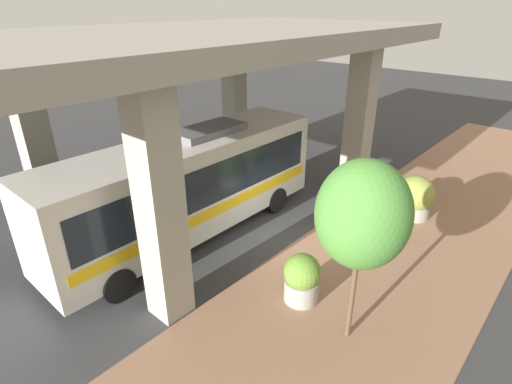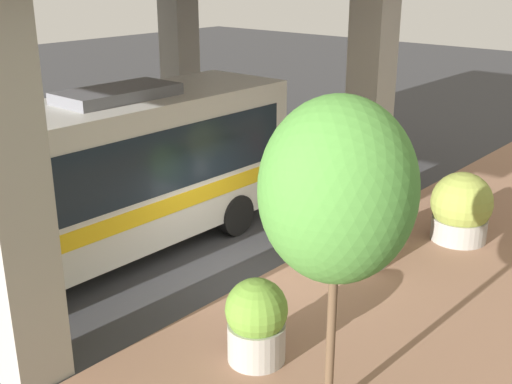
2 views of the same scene
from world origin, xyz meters
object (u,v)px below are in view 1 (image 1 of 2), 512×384
object	(u,v)px
planter_middle	(357,212)
planter_back	(414,198)
street_tree_near	(363,215)
bus	(188,183)
fire_hydrant	(415,187)
planter_front	(302,278)

from	to	relation	value
planter_middle	planter_back	size ratio (longest dim) A/B	0.99
planter_middle	street_tree_near	world-z (taller)	street_tree_near
bus	fire_hydrant	distance (m)	9.55
bus	street_tree_near	bearing A→B (deg)	174.82
fire_hydrant	planter_back	bearing A→B (deg)	108.94
planter_front	street_tree_near	distance (m)	3.19
bus	planter_back	bearing A→B (deg)	-129.52
planter_front	planter_back	bearing A→B (deg)	-93.44
bus	fire_hydrant	xyz separation A→B (m)	(-4.83, -8.10, -1.52)
fire_hydrant	planter_front	distance (m)	8.38
fire_hydrant	street_tree_near	world-z (taller)	street_tree_near
fire_hydrant	planter_middle	xyz separation A→B (m)	(0.52, 4.13, 0.31)
street_tree_near	planter_middle	bearing A→B (deg)	-63.23
planter_front	planter_back	world-z (taller)	planter_back
bus	fire_hydrant	size ratio (longest dim) A/B	10.41
fire_hydrant	planter_back	size ratio (longest dim) A/B	0.59
planter_front	street_tree_near	xyz separation A→B (m)	(-1.65, 0.32, 2.71)
bus	planter_middle	xyz separation A→B (m)	(-4.31, -3.97, -1.21)
fire_hydrant	street_tree_near	distance (m)	9.35
planter_back	planter_middle	bearing A→B (deg)	67.37
bus	planter_front	bearing A→B (deg)	176.79
bus	planter_front	world-z (taller)	bus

